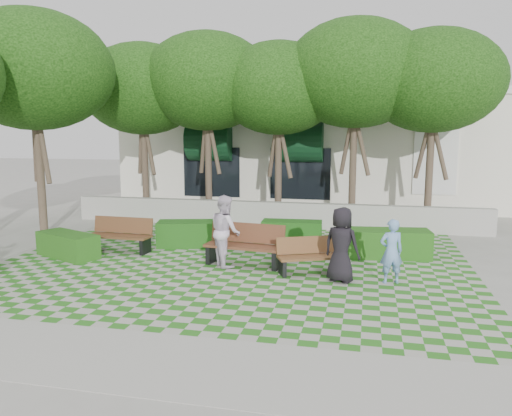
% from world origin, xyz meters
% --- Properties ---
extents(ground, '(90.00, 90.00, 0.00)m').
position_xyz_m(ground, '(0.00, 0.00, 0.00)').
color(ground, gray).
rests_on(ground, ground).
extents(lawn, '(12.00, 12.00, 0.00)m').
position_xyz_m(lawn, '(0.00, 1.00, 0.01)').
color(lawn, '#2B721E').
rests_on(lawn, ground).
extents(sidewalk_south, '(16.00, 2.00, 0.01)m').
position_xyz_m(sidewalk_south, '(0.00, -4.70, 0.01)').
color(sidewalk_south, '#9E9B93').
rests_on(sidewalk_south, ground).
extents(retaining_wall, '(15.00, 0.36, 0.90)m').
position_xyz_m(retaining_wall, '(0.00, 6.20, 0.45)').
color(retaining_wall, '#9E9B93').
rests_on(retaining_wall, ground).
extents(bench_east, '(1.74, 1.17, 0.87)m').
position_xyz_m(bench_east, '(2.09, 0.54, 0.42)').
color(bench_east, brown).
rests_on(bench_east, ground).
extents(bench_mid, '(2.08, 0.93, 1.06)m').
position_xyz_m(bench_mid, '(0.34, 0.92, 0.51)').
color(bench_mid, '#532E1C').
rests_on(bench_mid, ground).
extents(bench_west, '(1.87, 0.70, 0.97)m').
position_xyz_m(bench_west, '(-3.49, 1.56, 0.47)').
color(bench_west, '#51301B').
rests_on(bench_west, ground).
extents(hedge_east, '(2.27, 1.13, 0.76)m').
position_xyz_m(hedge_east, '(3.97, 2.54, 0.38)').
color(hedge_east, '#1E4F15').
rests_on(hedge_east, ground).
extents(hedge_midright, '(1.89, 0.85, 0.65)m').
position_xyz_m(hedge_midright, '(1.09, 3.96, 0.32)').
color(hedge_midright, '#174913').
rests_on(hedge_midright, ground).
extents(hedge_midleft, '(2.29, 1.36, 0.75)m').
position_xyz_m(hedge_midleft, '(-1.66, 2.66, 0.38)').
color(hedge_midleft, '#194913').
rests_on(hedge_midleft, ground).
extents(hedge_west, '(2.04, 1.45, 0.66)m').
position_xyz_m(hedge_west, '(-4.58, 0.65, 0.33)').
color(hedge_west, '#1F5115').
rests_on(hedge_west, ground).
extents(person_blue, '(0.62, 0.50, 1.47)m').
position_xyz_m(person_blue, '(3.93, 0.12, 0.74)').
color(person_blue, '#729AD0').
rests_on(person_blue, ground).
extents(person_dark, '(0.99, 0.83, 1.72)m').
position_xyz_m(person_dark, '(2.83, -0.01, 0.86)').
color(person_dark, black).
rests_on(person_dark, ground).
extents(person_white, '(1.07, 1.12, 1.82)m').
position_xyz_m(person_white, '(-0.12, 0.74, 0.91)').
color(person_white, silver).
rests_on(person_white, ground).
extents(tree_row, '(17.70, 13.40, 7.41)m').
position_xyz_m(tree_row, '(-1.86, 5.95, 5.18)').
color(tree_row, '#47382B').
rests_on(tree_row, ground).
extents(building, '(18.00, 8.92, 5.15)m').
position_xyz_m(building, '(0.93, 14.08, 2.52)').
color(building, silver).
rests_on(building, ground).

